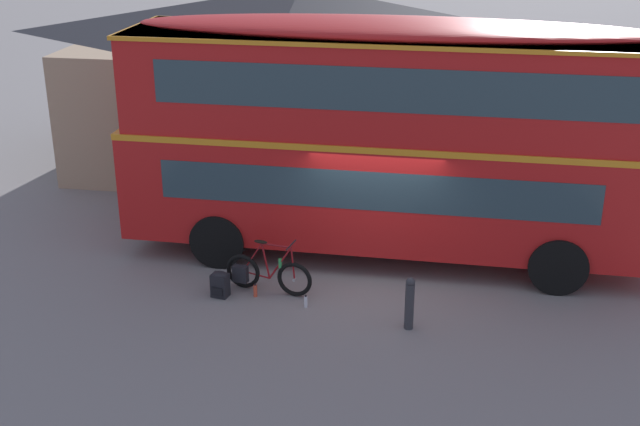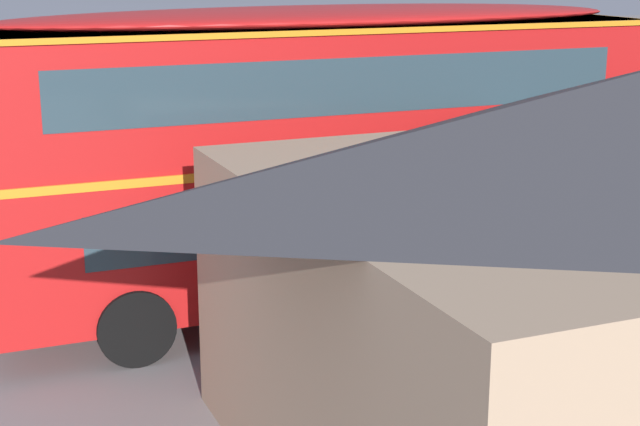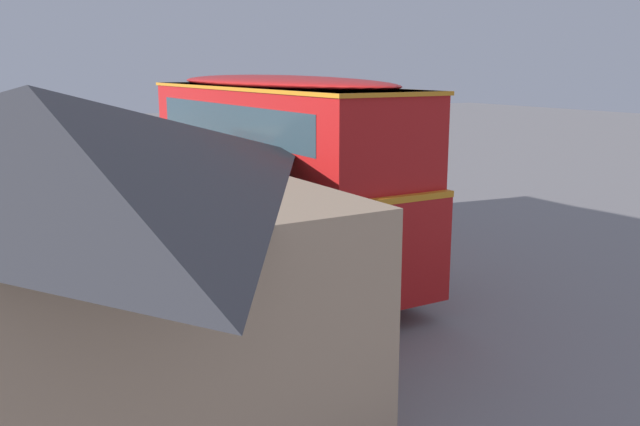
{
  "view_description": "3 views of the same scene",
  "coord_description": "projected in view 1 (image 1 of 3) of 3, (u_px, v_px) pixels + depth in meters",
  "views": [
    {
      "loc": [
        1.59,
        -14.45,
        7.13
      ],
      "look_at": [
        -1.1,
        0.06,
        1.2
      ],
      "focal_mm": 46.25,
      "sensor_mm": 36.0,
      "label": 1
    },
    {
      "loc": [
        5.68,
        14.92,
        5.54
      ],
      "look_at": [
        -0.1,
        0.32,
        1.36
      ],
      "focal_mm": 54.87,
      "sensor_mm": 36.0,
      "label": 2
    },
    {
      "loc": [
        -14.79,
        8.28,
        4.95
      ],
      "look_at": [
        -0.93,
        0.29,
        1.5
      ],
      "focal_mm": 37.79,
      "sensor_mm": 36.0,
      "label": 3
    }
  ],
  "objects": [
    {
      "name": "water_bottle_red_squeeze",
      "position": [
        255.0,
        291.0,
        15.23
      ],
      "size": [
        0.07,
        0.07,
        0.26
      ],
      "color": "#D84C33",
      "rests_on": "ground"
    },
    {
      "name": "touring_bicycle",
      "position": [
        265.0,
        274.0,
        15.32
      ],
      "size": [
        1.71,
        0.47,
        1.04
      ],
      "color": "black",
      "rests_on": "ground"
    },
    {
      "name": "kerb_bollard",
      "position": [
        410.0,
        302.0,
        14.0
      ],
      "size": [
        0.16,
        0.16,
        0.97
      ],
      "color": "#333338",
      "rests_on": "ground"
    },
    {
      "name": "double_decker_bus",
      "position": [
        392.0,
        130.0,
        16.05
      ],
      "size": [
        10.56,
        2.71,
        4.79
      ],
      "color": "black",
      "rests_on": "ground"
    },
    {
      "name": "water_bottle_clear_plastic",
      "position": [
        306.0,
        302.0,
        14.84
      ],
      "size": [
        0.06,
        0.06,
        0.24
      ],
      "color": "silver",
      "rests_on": "ground"
    },
    {
      "name": "backpack_on_ground",
      "position": [
        220.0,
        284.0,
        15.19
      ],
      "size": [
        0.34,
        0.33,
        0.5
      ],
      "color": "black",
      "rests_on": "ground"
    },
    {
      "name": "ground_plane",
      "position": [
        375.0,
        275.0,
        16.11
      ],
      "size": [
        120.0,
        120.0,
        0.0
      ],
      "primitive_type": "plane",
      "color": "gray"
    },
    {
      "name": "pub_building",
      "position": [
        302.0,
        74.0,
        21.96
      ],
      "size": [
        11.79,
        7.22,
        4.68
      ],
      "color": "tan",
      "rests_on": "ground"
    }
  ]
}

